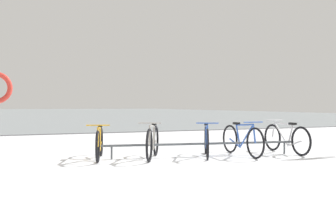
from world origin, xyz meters
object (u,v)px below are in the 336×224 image
bicycle_1 (153,142)px  bicycle_2 (207,141)px  bicycle_3 (242,140)px  bicycle_0 (99,143)px  bicycle_4 (286,138)px

bicycle_1 → bicycle_2: bearing=-7.1°
bicycle_1 → bicycle_2: 1.19m
bicycle_1 → bicycle_3: bearing=-7.4°
bicycle_1 → bicycle_3: bicycle_1 is taller
bicycle_0 → bicycle_1: 1.10m
bicycle_0 → bicycle_2: (2.24, -0.47, 0.01)m
bicycle_2 → bicycle_4: bicycle_4 is taller
bicycle_1 → bicycle_2: (1.18, -0.15, -0.00)m
bicycle_1 → bicycle_4: size_ratio=0.86×
bicycle_3 → bicycle_4: bearing=0.2°
bicycle_0 → bicycle_2: bicycle_2 is taller
bicycle_3 → bicycle_1: bearing=172.6°
bicycle_2 → bicycle_3: (0.82, -0.11, 0.00)m
bicycle_4 → bicycle_3: bearing=-179.8°
bicycle_0 → bicycle_3: bearing=-10.8°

